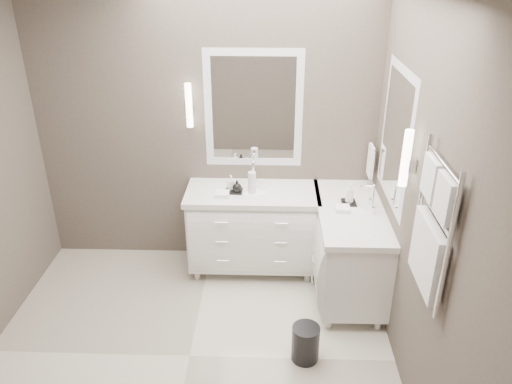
{
  "coord_description": "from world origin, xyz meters",
  "views": [
    {
      "loc": [
        0.62,
        -2.92,
        2.87
      ],
      "look_at": [
        0.5,
        0.7,
        1.1
      ],
      "focal_mm": 35.0,
      "sensor_mm": 36.0,
      "label": 1
    }
  ],
  "objects_px": {
    "vanity_right": "(349,245)",
    "waste_bin": "(305,343)",
    "vanity_back": "(253,225)",
    "towel_ladder": "(431,232)"
  },
  "relations": [
    {
      "from": "vanity_right",
      "to": "towel_ladder",
      "type": "relative_size",
      "value": 1.38
    },
    {
      "from": "vanity_back",
      "to": "waste_bin",
      "type": "xyz_separation_m",
      "value": [
        0.45,
        -1.22,
        -0.34
      ]
    },
    {
      "from": "vanity_right",
      "to": "towel_ladder",
      "type": "xyz_separation_m",
      "value": [
        0.23,
        -1.3,
        0.91
      ]
    },
    {
      "from": "vanity_back",
      "to": "waste_bin",
      "type": "height_order",
      "value": "vanity_back"
    },
    {
      "from": "vanity_back",
      "to": "towel_ladder",
      "type": "bearing_deg",
      "value": -55.9
    },
    {
      "from": "towel_ladder",
      "to": "waste_bin",
      "type": "height_order",
      "value": "towel_ladder"
    },
    {
      "from": "vanity_back",
      "to": "towel_ladder",
      "type": "relative_size",
      "value": 1.38
    },
    {
      "from": "vanity_back",
      "to": "vanity_right",
      "type": "bearing_deg",
      "value": -20.38
    },
    {
      "from": "vanity_right",
      "to": "waste_bin",
      "type": "relative_size",
      "value": 4.14
    },
    {
      "from": "vanity_back",
      "to": "vanity_right",
      "type": "distance_m",
      "value": 0.93
    }
  ]
}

